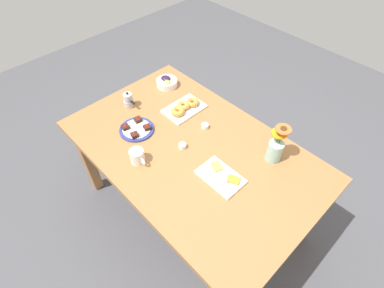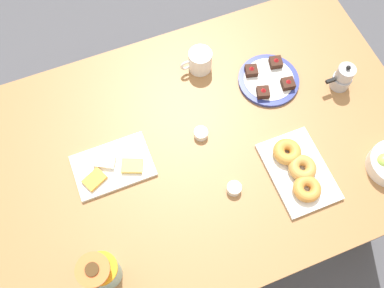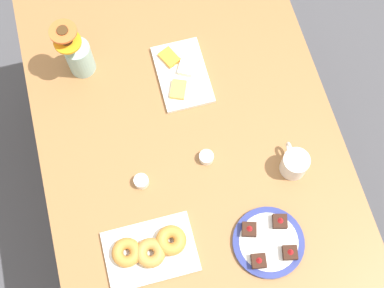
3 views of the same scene
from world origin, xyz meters
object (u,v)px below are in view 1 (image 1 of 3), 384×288
jam_cup_honey (182,146)px  dessert_plate (137,129)px  cheese_platter (221,176)px  jam_cup_berry (205,126)px  coffee_mug (137,156)px  flower_vase (275,149)px  dining_table (192,157)px  grape_bowl (167,82)px  moka_pot (129,100)px  croissant_platter (184,108)px

jam_cup_honey → dessert_plate: (-0.32, -0.11, -0.00)m
jam_cup_honey → cheese_platter: bearing=0.4°
jam_cup_berry → dessert_plate: (-0.29, -0.34, -0.00)m
dessert_plate → jam_cup_honey: bearing=19.9°
coffee_mug → jam_cup_honey: coffee_mug is taller
cheese_platter → flower_vase: size_ratio=1.07×
dining_table → jam_cup_honey: jam_cup_honey is taller
coffee_mug → jam_cup_honey: size_ratio=2.52×
jam_cup_honey → grape_bowl: bearing=148.0°
grape_bowl → cheese_platter: size_ratio=0.61×
cheese_platter → dining_table: bearing=172.9°
flower_vase → moka_pot: bearing=-161.2°
grape_bowl → flower_vase: bearing=-0.6°
croissant_platter → moka_pot: size_ratio=2.35×
grape_bowl → cheese_platter: bearing=-21.4°
dining_table → croissant_platter: 0.38m
cheese_platter → croissant_platter: bearing=156.9°
moka_pot → flower_vase: bearing=18.8°
coffee_mug → grape_bowl: bearing=126.3°
dining_table → dessert_plate: dessert_plate is taller
jam_cup_berry → dining_table: bearing=-68.6°
dining_table → moka_pot: moka_pot is taller
grape_bowl → moka_pot: moka_pot is taller
dessert_plate → croissant_platter: bearing=79.4°
dessert_plate → flower_vase: (0.76, 0.45, 0.07)m
coffee_mug → jam_cup_berry: size_ratio=2.52×
coffee_mug → grape_bowl: 0.75m
moka_pot → jam_cup_berry: bearing=23.6°
croissant_platter → jam_cup_berry: size_ratio=5.83×
dessert_plate → coffee_mug: bearing=-35.0°
jam_cup_honey → flower_vase: 0.56m
jam_cup_honey → flower_vase: bearing=37.2°
jam_cup_berry → dessert_plate: dessert_plate is taller
dessert_plate → flower_vase: flower_vase is taller
coffee_mug → grape_bowl: size_ratio=0.77×
coffee_mug → croissant_platter: 0.53m
grape_bowl → croissant_platter: size_ratio=0.56×
dining_table → moka_pot: size_ratio=13.45×
dining_table → jam_cup_honey: (-0.05, -0.04, 0.10)m
cheese_platter → flower_vase: 0.36m
grape_bowl → jam_cup_honey: size_ratio=3.28×
croissant_platter → flower_vase: flower_vase is taller
dining_table → cheese_platter: size_ratio=6.15×
flower_vase → croissant_platter: bearing=-172.7°
cheese_platter → dessert_plate: size_ratio=1.16×
croissant_platter → dessert_plate: size_ratio=1.25×
croissant_platter → dining_table: bearing=-35.2°
dining_table → jam_cup_berry: jam_cup_berry is taller
cheese_platter → jam_cup_berry: bearing=147.4°
dining_table → jam_cup_berry: size_ratio=33.33×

